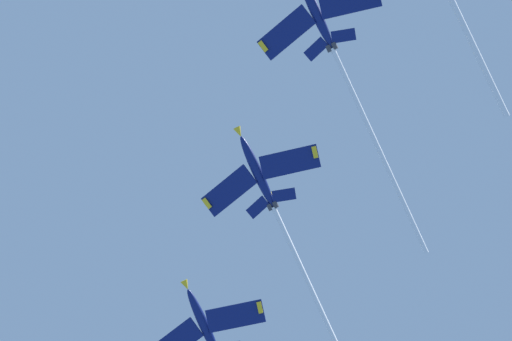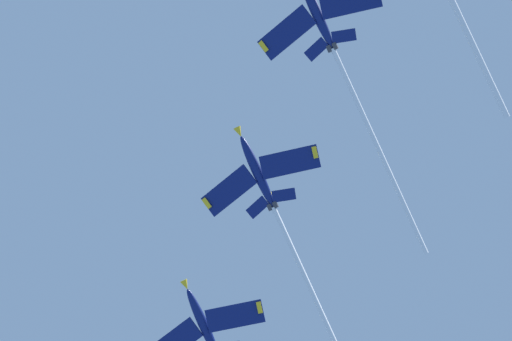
# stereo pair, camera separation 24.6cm
# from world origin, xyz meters

# --- Properties ---
(jet_second) EXTENTS (42.21, 20.07, 22.18)m
(jet_second) POSITION_xyz_m (44.05, -1.32, 144.37)
(jet_second) COLOR navy
(jet_third) EXTENTS (42.28, 20.08, 23.23)m
(jet_third) POSITION_xyz_m (59.29, 18.31, 136.62)
(jet_third) COLOR navy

